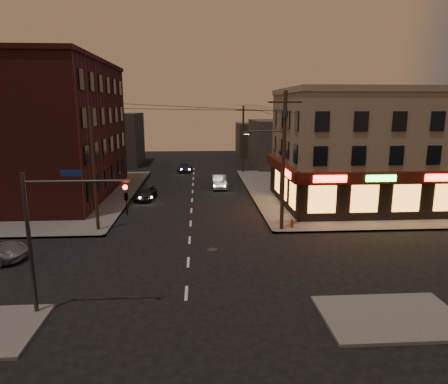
{
  "coord_description": "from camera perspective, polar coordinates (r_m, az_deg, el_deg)",
  "views": [
    {
      "loc": [
        0.7,
        -22.36,
        9.09
      ],
      "look_at": [
        2.45,
        4.85,
        3.2
      ],
      "focal_mm": 32.0,
      "sensor_mm": 36.0,
      "label": 1
    }
  ],
  "objects": [
    {
      "name": "bg_building_ne_a",
      "position": [
        62.06,
        8.78,
        6.88
      ],
      "size": [
        10.0,
        12.0,
        7.0
      ],
      "primitive_type": "cube",
      "color": "#3F3D3A",
      "rests_on": "ground"
    },
    {
      "name": "sidewalk_ne",
      "position": [
        45.73,
        18.64,
        0.17
      ],
      "size": [
        24.0,
        28.0,
        0.15
      ],
      "primitive_type": "cube",
      "color": "#514F4C",
      "rests_on": "ground"
    },
    {
      "name": "utility_pole_west",
      "position": [
        30.15,
        -18.06,
        3.12
      ],
      "size": [
        0.24,
        0.24,
        9.0
      ],
      "primitive_type": "cylinder",
      "color": "#382619",
      "rests_on": "sidewalk_nw"
    },
    {
      "name": "bg_building_ne_b",
      "position": [
        75.46,
        4.99,
        7.52
      ],
      "size": [
        8.0,
        8.0,
        6.0
      ],
      "primitive_type": "cube",
      "color": "#3F3D3A",
      "rests_on": "ground"
    },
    {
      "name": "ground",
      "position": [
        24.15,
        -5.14,
        -9.97
      ],
      "size": [
        120.0,
        120.0,
        0.0
      ],
      "primitive_type": "plane",
      "color": "black",
      "rests_on": "ground"
    },
    {
      "name": "utility_pole_main",
      "position": [
        28.98,
        8.31,
        5.47
      ],
      "size": [
        4.2,
        0.44,
        10.0
      ],
      "color": "#382619",
      "rests_on": "sidewalk_ne"
    },
    {
      "name": "sedan_near",
      "position": [
        40.25,
        -11.12,
        -0.08
      ],
      "size": [
        2.16,
        4.25,
        1.39
      ],
      "primitive_type": "imported",
      "rotation": [
        0.0,
        0.0,
        -0.13
      ],
      "color": "black",
      "rests_on": "ground"
    },
    {
      "name": "sedan_far",
      "position": [
        56.75,
        -5.59,
        3.57
      ],
      "size": [
        2.06,
        4.55,
        1.29
      ],
      "primitive_type": "imported",
      "rotation": [
        0.0,
        0.0,
        -0.06
      ],
      "color": "#181D30",
      "rests_on": "ground"
    },
    {
      "name": "sedan_mid",
      "position": [
        45.11,
        -0.72,
        1.5
      ],
      "size": [
        1.65,
        4.44,
        1.45
      ],
      "primitive_type": "imported",
      "rotation": [
        0.0,
        0.0,
        0.03
      ],
      "color": "slate",
      "rests_on": "ground"
    },
    {
      "name": "utility_pole_far",
      "position": [
        54.88,
        2.74,
        7.54
      ],
      "size": [
        0.26,
        0.26,
        9.0
      ],
      "primitive_type": "cylinder",
      "color": "#382619",
      "rests_on": "sidewalk_ne"
    },
    {
      "name": "traffic_signal",
      "position": [
        18.56,
        -23.32,
        -4.25
      ],
      "size": [
        4.49,
        0.32,
        6.47
      ],
      "color": "#333538",
      "rests_on": "ground"
    },
    {
      "name": "sidewalk_nw",
      "position": [
        46.28,
        -27.42,
        -0.43
      ],
      "size": [
        24.0,
        28.0,
        0.15
      ],
      "primitive_type": "cube",
      "color": "#514F4C",
      "rests_on": "ground"
    },
    {
      "name": "bg_building_nw",
      "position": [
        66.0,
        -15.78,
        7.31
      ],
      "size": [
        9.0,
        10.0,
        8.0
      ],
      "primitive_type": "cube",
      "color": "#3F3D3A",
      "rests_on": "ground"
    },
    {
      "name": "brick_apartment",
      "position": [
        44.13,
        -24.06,
        7.98
      ],
      "size": [
        12.0,
        20.0,
        13.0
      ],
      "primitive_type": "cube",
      "color": "#481917",
      "rests_on": "sidewalk_nw"
    },
    {
      "name": "fire_hydrant",
      "position": [
        30.43,
        9.7,
        -4.34
      ],
      "size": [
        0.31,
        0.31,
        0.68
      ],
      "rotation": [
        0.0,
        0.0,
        0.33
      ],
      "color": "#9E2D0E",
      "rests_on": "sidewalk_ne"
    },
    {
      "name": "pizza_building",
      "position": [
        39.08,
        19.4,
        6.01
      ],
      "size": [
        15.85,
        12.85,
        10.5
      ],
      "color": "gray",
      "rests_on": "sidewalk_ne"
    }
  ]
}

